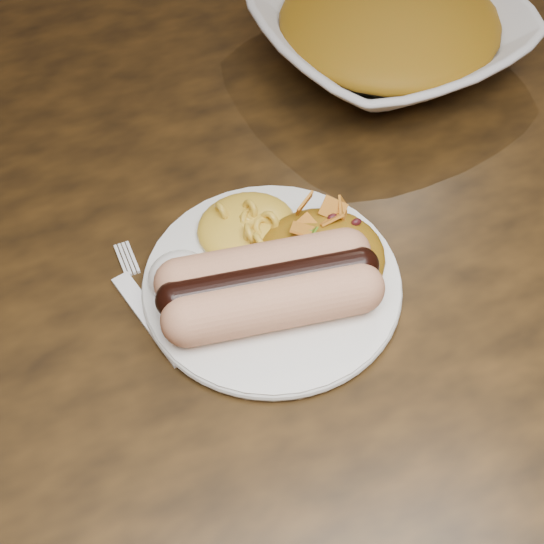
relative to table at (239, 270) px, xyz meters
name	(u,v)px	position (x,y,z in m)	size (l,w,h in m)	color
floor	(253,505)	(0.00, 0.00, -0.66)	(4.00, 4.00, 0.00)	#352310
table	(239,270)	(0.00, 0.00, 0.00)	(1.60, 0.90, 0.75)	#422A0F
plate	(272,283)	(0.00, -0.09, 0.10)	(0.21, 0.21, 0.01)	white
hotdog	(269,285)	(-0.01, -0.11, 0.12)	(0.15, 0.10, 0.04)	#EBA371
mac_and_cheese	(246,218)	(0.00, -0.04, 0.12)	(0.09, 0.08, 0.03)	yellow
sour_cream	(179,272)	(-0.07, -0.07, 0.12)	(0.05, 0.05, 0.03)	white
taco_salad	(321,249)	(0.04, -0.09, 0.12)	(0.11, 0.10, 0.05)	#BE4E09
fork	(150,318)	(-0.11, -0.08, 0.09)	(0.02, 0.12, 0.00)	white
serving_bowl	(388,33)	(0.22, 0.13, 0.13)	(0.26, 0.26, 0.06)	white
bowl_filling	(390,18)	(0.22, 0.13, 0.14)	(0.22, 0.22, 0.06)	#BE4E09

